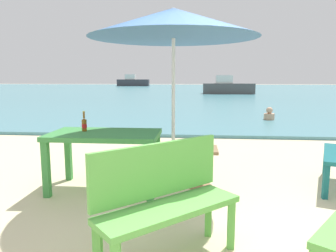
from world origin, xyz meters
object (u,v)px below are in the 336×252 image
object	(u,v)px
bench_green_left	(165,195)
boat_cargo_ship	(133,82)
picnic_table_green	(105,141)
boat_fishing_trawler	(228,87)
patio_umbrella	(174,23)
beer_bottle_amber	(84,124)
swimmer_person	(269,115)
side_table_wood	(201,162)

from	to	relation	value
bench_green_left	boat_cargo_ship	size ratio (longest dim) A/B	0.24
picnic_table_green	boat_fishing_trawler	size ratio (longest dim) A/B	0.34
patio_umbrella	bench_green_left	world-z (taller)	patio_umbrella
picnic_table_green	beer_bottle_amber	xyz separation A→B (m)	(-0.29, 0.08, 0.20)
swimmer_person	boat_cargo_ship	xyz separation A→B (m)	(-11.94, 36.85, 0.46)
boat_cargo_ship	bench_green_left	bearing A→B (deg)	-78.30
beer_bottle_amber	patio_umbrella	bearing A→B (deg)	0.84
swimmer_person	bench_green_left	bearing A→B (deg)	-107.70
bench_green_left	side_table_wood	bearing A→B (deg)	80.00
picnic_table_green	boat_cargo_ship	xyz separation A→B (m)	(-8.39, 43.47, 0.05)
swimmer_person	beer_bottle_amber	bearing A→B (deg)	-120.38
beer_bottle_amber	boat_cargo_ship	bearing A→B (deg)	100.57
side_table_wood	bench_green_left	bearing A→B (deg)	-100.00
bench_green_left	swimmer_person	distance (m)	8.58
swimmer_person	boat_fishing_trawler	distance (m)	15.85
swimmer_person	boat_fishing_trawler	bearing A→B (deg)	89.44
side_table_wood	boat_cargo_ship	size ratio (longest dim) A/B	0.11
patio_umbrella	boat_fishing_trawler	distance (m)	22.60
swimmer_person	patio_umbrella	bearing A→B (deg)	-112.20
picnic_table_green	boat_fishing_trawler	bearing A→B (deg)	80.65
swimmer_person	boat_fishing_trawler	size ratio (longest dim) A/B	0.10
patio_umbrella	boat_cargo_ship	size ratio (longest dim) A/B	0.49
picnic_table_green	patio_umbrella	size ratio (longest dim) A/B	0.61
beer_bottle_amber	bench_green_left	distance (m)	2.06
picnic_table_green	beer_bottle_amber	bearing A→B (deg)	165.20
picnic_table_green	patio_umbrella	distance (m)	1.71
bench_green_left	boat_cargo_ship	bearing A→B (deg)	101.70
patio_umbrella	bench_green_left	bearing A→B (deg)	-88.08
beer_bottle_amber	patio_umbrella	size ratio (longest dim) A/B	0.12
picnic_table_green	side_table_wood	distance (m)	1.29
bench_green_left	boat_cargo_ship	xyz separation A→B (m)	(-9.33, 45.02, 0.16)
bench_green_left	swimmer_person	world-z (taller)	bench_green_left
patio_umbrella	side_table_wood	bearing A→B (deg)	12.62
beer_bottle_amber	bench_green_left	xyz separation A→B (m)	(1.23, -1.63, -0.31)
beer_bottle_amber	side_table_wood	distance (m)	1.62
side_table_wood	bench_green_left	xyz separation A→B (m)	(-0.30, -1.72, 0.19)
patio_umbrella	boat_cargo_ship	distance (m)	44.38
boat_cargo_ship	patio_umbrella	bearing A→B (deg)	-77.93
boat_fishing_trawler	beer_bottle_amber	bearing A→B (deg)	-100.11
side_table_wood	boat_cargo_ship	distance (m)	44.36
beer_bottle_amber	side_table_wood	size ratio (longest dim) A/B	0.49
side_table_wood	boat_fishing_trawler	size ratio (longest dim) A/B	0.13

